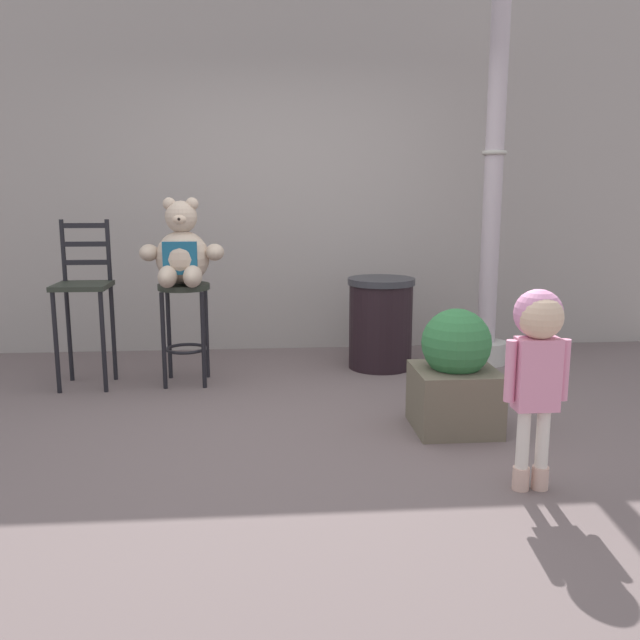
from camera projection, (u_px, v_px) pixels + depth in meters
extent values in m
plane|color=#655655|center=(300.00, 432.00, 3.97)|extent=(24.00, 24.00, 0.00)
cube|color=gray|center=(285.00, 178.00, 5.97)|extent=(6.88, 0.30, 3.03)
cylinder|color=#262B22|center=(184.00, 287.00, 4.87)|extent=(0.37, 0.37, 0.04)
cylinder|color=black|center=(164.00, 341.00, 4.79)|extent=(0.03, 0.03, 0.70)
cylinder|color=black|center=(203.00, 340.00, 4.81)|extent=(0.03, 0.03, 0.70)
cylinder|color=black|center=(169.00, 333.00, 5.06)|extent=(0.03, 0.03, 0.70)
cylinder|color=black|center=(207.00, 332.00, 5.09)|extent=(0.03, 0.03, 0.70)
torus|color=black|center=(186.00, 349.00, 4.96)|extent=(0.30, 0.30, 0.02)
sphere|color=#BAA38D|center=(183.00, 257.00, 4.83)|extent=(0.38, 0.38, 0.38)
cube|color=navy|center=(180.00, 258.00, 4.67)|extent=(0.24, 0.03, 0.23)
sphere|color=#BAA38D|center=(181.00, 217.00, 4.78)|extent=(0.23, 0.23, 0.23)
ellipsoid|color=#C5A990|center=(180.00, 219.00, 4.68)|extent=(0.10, 0.07, 0.07)
sphere|color=black|center=(179.00, 219.00, 4.66)|extent=(0.03, 0.03, 0.03)
sphere|color=#BAA38D|center=(169.00, 204.00, 4.75)|extent=(0.09, 0.09, 0.09)
sphere|color=#BAA38D|center=(192.00, 204.00, 4.76)|extent=(0.09, 0.09, 0.09)
ellipsoid|color=#BAA38D|center=(149.00, 253.00, 4.78)|extent=(0.13, 0.21, 0.12)
ellipsoid|color=#BAA38D|center=(215.00, 252.00, 4.81)|extent=(0.13, 0.21, 0.12)
ellipsoid|color=#BAA38D|center=(168.00, 277.00, 4.67)|extent=(0.13, 0.32, 0.15)
ellipsoid|color=#BAA38D|center=(193.00, 276.00, 4.68)|extent=(0.13, 0.32, 0.15)
cylinder|color=#D2A897|center=(521.00, 478.00, 3.20)|extent=(0.08, 0.08, 0.11)
cylinder|color=silver|center=(523.00, 439.00, 3.16)|extent=(0.06, 0.06, 0.29)
cylinder|color=#D2A897|center=(540.00, 478.00, 3.21)|extent=(0.08, 0.08, 0.11)
cylinder|color=silver|center=(543.00, 438.00, 3.17)|extent=(0.06, 0.06, 0.29)
cube|color=pink|center=(537.00, 374.00, 3.11)|extent=(0.20, 0.11, 0.34)
cylinder|color=pink|center=(510.00, 371.00, 3.10)|extent=(0.05, 0.05, 0.29)
cylinder|color=pink|center=(564.00, 370.00, 3.12)|extent=(0.05, 0.05, 0.29)
sphere|color=#D8B293|center=(540.00, 317.00, 3.06)|extent=(0.21, 0.21, 0.21)
sphere|color=pink|center=(538.00, 313.00, 3.08)|extent=(0.22, 0.22, 0.22)
cylinder|color=black|center=(380.00, 326.00, 5.38)|extent=(0.50, 0.50, 0.67)
cylinder|color=#2D2D33|center=(381.00, 281.00, 5.31)|extent=(0.53, 0.53, 0.05)
cylinder|color=#B3AEA7|center=(485.00, 352.00, 5.57)|extent=(0.35, 0.35, 0.18)
cylinder|color=#B0A0A7|center=(494.00, 171.00, 5.30)|extent=(0.15, 0.15, 2.75)
torus|color=#ADA89E|center=(494.00, 153.00, 5.27)|extent=(0.20, 0.20, 0.04)
cube|color=#262B22|center=(82.00, 286.00, 4.78)|extent=(0.38, 0.38, 0.03)
cylinder|color=black|center=(56.00, 343.00, 4.68)|extent=(0.03, 0.03, 0.72)
cylinder|color=black|center=(103.00, 342.00, 4.71)|extent=(0.03, 0.03, 0.72)
cylinder|color=black|center=(69.00, 334.00, 5.00)|extent=(0.03, 0.03, 0.72)
cylinder|color=black|center=(113.00, 333.00, 5.02)|extent=(0.03, 0.03, 0.72)
cylinder|color=black|center=(63.00, 250.00, 4.88)|extent=(0.03, 0.03, 0.44)
cylinder|color=black|center=(108.00, 250.00, 4.91)|extent=(0.03, 0.03, 0.44)
cube|color=black|center=(87.00, 262.00, 4.91)|extent=(0.32, 0.02, 0.04)
cube|color=black|center=(85.00, 244.00, 4.88)|extent=(0.32, 0.02, 0.04)
cube|color=black|center=(84.00, 226.00, 4.86)|extent=(0.32, 0.02, 0.04)
cube|color=brown|center=(454.00, 399.00, 4.00)|extent=(0.48, 0.48, 0.37)
sphere|color=#30703C|center=(456.00, 343.00, 3.94)|extent=(0.41, 0.41, 0.41)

